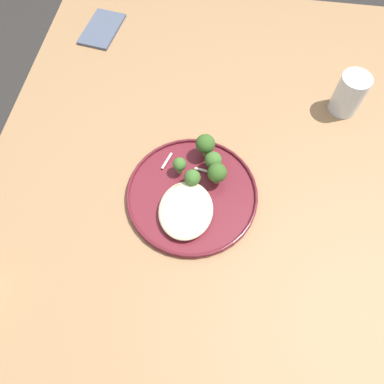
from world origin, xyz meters
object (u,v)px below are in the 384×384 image
(broccoli_floret_near_rim, at_px, (213,160))
(broccoli_floret_rear_charred, at_px, (217,173))
(dinner_plate, at_px, (192,194))
(seared_scallop_tilted_round, at_px, (187,208))
(water_glass, at_px, (348,96))
(broccoli_floret_tall_stalk, at_px, (192,178))
(broccoli_floret_center_pile, at_px, (205,144))
(broccoli_floret_front_edge, at_px, (180,165))
(seared_scallop_large_seared, at_px, (180,225))
(folded_napkin, at_px, (102,29))
(seared_scallop_right_edge, at_px, (180,191))
(seared_scallop_tiny_bay, at_px, (178,214))

(broccoli_floret_near_rim, relative_size, broccoli_floret_rear_charred, 0.93)
(dinner_plate, bearing_deg, seared_scallop_tilted_round, -8.70)
(broccoli_floret_near_rim, distance_m, water_glass, 0.38)
(dinner_plate, xyz_separation_m, seared_scallop_tilted_round, (0.04, -0.01, 0.01))
(seared_scallop_tilted_round, distance_m, broccoli_floret_tall_stalk, 0.07)
(broccoli_floret_center_pile, bearing_deg, broccoli_floret_front_edge, -42.60)
(seared_scallop_large_seared, height_order, water_glass, water_glass)
(broccoli_floret_front_edge, relative_size, broccoli_floret_tall_stalk, 0.95)
(seared_scallop_tilted_round, relative_size, folded_napkin, 0.23)
(broccoli_floret_front_edge, height_order, broccoli_floret_tall_stalk, broccoli_floret_tall_stalk)
(water_glass, bearing_deg, seared_scallop_tilted_round, -45.61)
(broccoli_floret_center_pile, bearing_deg, broccoli_floret_tall_stalk, -11.34)
(seared_scallop_right_edge, distance_m, broccoli_floret_tall_stalk, 0.04)
(dinner_plate, relative_size, broccoli_floret_front_edge, 6.10)
(seared_scallop_tiny_bay, relative_size, broccoli_floret_rear_charred, 0.50)
(seared_scallop_large_seared, xyz_separation_m, water_glass, (-0.38, 0.35, 0.03))
(broccoli_floret_near_rim, xyz_separation_m, water_glass, (-0.23, 0.30, 0.00))
(seared_scallop_tiny_bay, xyz_separation_m, broccoli_floret_rear_charred, (-0.09, 0.07, 0.03))
(dinner_plate, xyz_separation_m, folded_napkin, (-0.49, -0.33, -0.00))
(seared_scallop_tiny_bay, xyz_separation_m, folded_napkin, (-0.55, -0.31, -0.02))
(seared_scallop_right_edge, xyz_separation_m, broccoli_floret_near_rim, (-0.07, 0.06, 0.02))
(folded_napkin, bearing_deg, broccoli_floret_front_edge, 33.93)
(seared_scallop_tiny_bay, height_order, broccoli_floret_front_edge, broccoli_floret_front_edge)
(seared_scallop_tilted_round, relative_size, seared_scallop_right_edge, 1.12)
(dinner_plate, distance_m, seared_scallop_right_edge, 0.03)
(broccoli_floret_rear_charred, height_order, water_glass, water_glass)
(seared_scallop_large_seared, xyz_separation_m, broccoli_floret_rear_charred, (-0.12, 0.06, 0.03))
(broccoli_floret_front_edge, relative_size, water_glass, 0.45)
(broccoli_floret_tall_stalk, bearing_deg, seared_scallop_tiny_bay, -14.09)
(broccoli_floret_center_pile, distance_m, broccoli_floret_rear_charred, 0.08)
(dinner_plate, xyz_separation_m, seared_scallop_tiny_bay, (0.05, -0.02, 0.01))
(seared_scallop_large_seared, relative_size, water_glass, 0.29)
(seared_scallop_large_seared, bearing_deg, seared_scallop_tiny_bay, -159.92)
(seared_scallop_large_seared, xyz_separation_m, folded_napkin, (-0.57, -0.32, -0.02))
(broccoli_floret_near_rim, relative_size, folded_napkin, 0.37)
(dinner_plate, bearing_deg, broccoli_floret_near_rim, 152.60)
(seared_scallop_tilted_round, distance_m, broccoli_floret_rear_charred, 0.10)
(broccoli_floret_tall_stalk, relative_size, folded_napkin, 0.33)
(broccoli_floret_front_edge, xyz_separation_m, water_glass, (-0.25, 0.37, 0.01))
(dinner_plate, xyz_separation_m, broccoli_floret_rear_charred, (-0.04, 0.05, 0.04))
(seared_scallop_tiny_bay, relative_size, broccoli_floret_front_edge, 0.63)
(broccoli_floret_tall_stalk, bearing_deg, seared_scallop_right_edge, -40.84)
(broccoli_floret_center_pile, bearing_deg, folded_napkin, -138.29)
(seared_scallop_right_edge, relative_size, water_glass, 0.29)
(broccoli_floret_near_rim, bearing_deg, broccoli_floret_rear_charred, 20.73)
(seared_scallop_large_seared, bearing_deg, seared_scallop_right_edge, -170.43)
(seared_scallop_tilted_round, xyz_separation_m, broccoli_floret_front_edge, (-0.09, -0.03, 0.02))
(seared_scallop_large_seared, height_order, broccoli_floret_rear_charred, broccoli_floret_rear_charred)
(folded_napkin, bearing_deg, seared_scallop_tilted_round, 31.41)
(broccoli_floret_front_edge, xyz_separation_m, folded_napkin, (-0.44, -0.30, -0.04))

